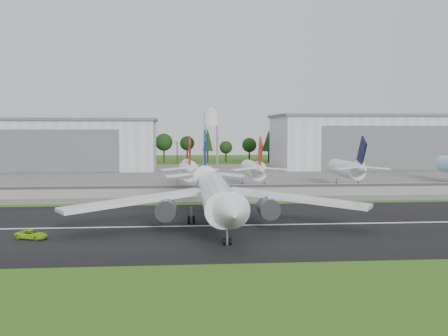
{
  "coord_description": "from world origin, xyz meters",
  "views": [
    {
      "loc": [
        -24.25,
        -95.46,
        18.51
      ],
      "look_at": [
        -11.86,
        40.0,
        9.0
      ],
      "focal_mm": 45.0,
      "sensor_mm": 36.0,
      "label": 1
    }
  ],
  "objects": [
    {
      "name": "ground",
      "position": [
        0.0,
        0.0,
        0.0
      ],
      "size": [
        600.0,
        600.0,
        0.0
      ],
      "primitive_type": "plane",
      "color": "#285714",
      "rests_on": "ground"
    },
    {
      "name": "runway",
      "position": [
        0.0,
        10.0,
        0.05
      ],
      "size": [
        320.0,
        60.0,
        0.1
      ],
      "primitive_type": "cube",
      "color": "black",
      "rests_on": "ground"
    },
    {
      "name": "runway_centerline",
      "position": [
        0.0,
        10.0,
        0.11
      ],
      "size": [
        220.0,
        1.0,
        0.02
      ],
      "primitive_type": "cube",
      "color": "white",
      "rests_on": "runway"
    },
    {
      "name": "apron",
      "position": [
        0.0,
        120.0,
        0.05
      ],
      "size": [
        320.0,
        150.0,
        0.1
      ],
      "primitive_type": "cube",
      "color": "slate",
      "rests_on": "ground"
    },
    {
      "name": "blast_fence",
      "position": [
        0.0,
        54.99,
        1.81
      ],
      "size": [
        240.0,
        0.61,
        3.5
      ],
      "color": "gray",
      "rests_on": "ground"
    },
    {
      "name": "hangar_west",
      "position": [
        -80.0,
        164.92,
        11.63
      ],
      "size": [
        97.0,
        44.0,
        23.2
      ],
      "color": "silver",
      "rests_on": "ground"
    },
    {
      "name": "hangar_east",
      "position": [
        75.0,
        164.92,
        12.63
      ],
      "size": [
        102.0,
        47.0,
        25.2
      ],
      "color": "silver",
      "rests_on": "ground"
    },
    {
      "name": "water_tower",
      "position": [
        -5.0,
        185.0,
        24.55
      ],
      "size": [
        8.4,
        8.4,
        29.4
      ],
      "color": "#99999E",
      "rests_on": "ground"
    },
    {
      "name": "utility_poles",
      "position": [
        0.0,
        200.0,
        0.0
      ],
      "size": [
        230.0,
        3.0,
        12.0
      ],
      "primitive_type": null,
      "color": "black",
      "rests_on": "ground"
    },
    {
      "name": "treeline",
      "position": [
        0.0,
        215.0,
        0.0
      ],
      "size": [
        320.0,
        16.0,
        22.0
      ],
      "primitive_type": null,
      "color": "black",
      "rests_on": "ground"
    },
    {
      "name": "main_airliner",
      "position": [
        -16.16,
        9.56,
        4.89
      ],
      "size": [
        57.27,
        59.12,
        18.17
      ],
      "rotation": [
        0.0,
        0.0,
        3.12
      ],
      "color": "white",
      "rests_on": "runway"
    },
    {
      "name": "ground_vehicle",
      "position": [
        -47.91,
        -0.05,
        0.85
      ],
      "size": [
        5.95,
        4.21,
        1.51
      ],
      "primitive_type": "imported",
      "rotation": [
        0.0,
        0.0,
        1.22
      ],
      "color": "#8DCF18",
      "rests_on": "runway"
    },
    {
      "name": "parked_jet_red_a",
      "position": [
        -19.44,
        76.54,
        6.04
      ],
      "size": [
        7.36,
        31.29,
        16.54
      ],
      "color": "white",
      "rests_on": "ground"
    },
    {
      "name": "parked_jet_red_b",
      "position": [
        0.91,
        76.51,
        5.9
      ],
      "size": [
        7.36,
        31.29,
        16.39
      ],
      "color": "white",
      "rests_on": "ground"
    },
    {
      "name": "parked_jet_navy",
      "position": [
        31.11,
        76.52,
        5.96
      ],
      "size": [
        7.36,
        31.29,
        16.45
      ],
      "color": "white",
      "rests_on": "ground"
    }
  ]
}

